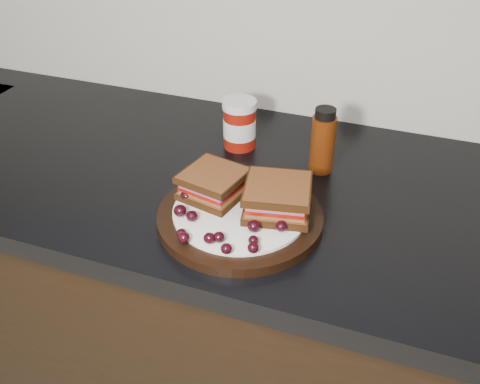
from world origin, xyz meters
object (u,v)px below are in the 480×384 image
Objects in this scene: sandwich_left at (214,184)px; condiment_jar at (239,124)px; plate at (240,217)px; oil_bottle at (323,140)px.

condiment_jar reaches higher than sandwich_left.
plate is 2.72× the size of condiment_jar.
plate is 2.82× the size of sandwich_left.
condiment_jar is 0.18m from oil_bottle.
oil_bottle reaches higher than condiment_jar.
plate is at bearing -69.77° from condiment_jar.
plate is at bearing -12.33° from sandwich_left.
condiment_jar is 0.79× the size of oil_bottle.
plate is 0.07m from sandwich_left.
sandwich_left is (-0.06, 0.03, 0.04)m from plate.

